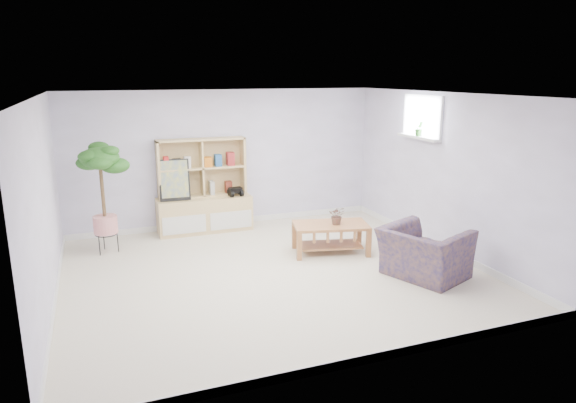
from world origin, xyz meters
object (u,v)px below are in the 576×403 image
object	(u,v)px
armchair	(424,249)
storage_unit	(204,186)
coffee_table	(330,238)
floor_tree	(103,199)

from	to	relation	value
armchair	storage_unit	bearing A→B (deg)	14.85
storage_unit	coffee_table	bearing A→B (deg)	-49.03
floor_tree	armchair	xyz separation A→B (m)	(3.95, -2.53, -0.46)
coffee_table	floor_tree	xyz separation A→B (m)	(-3.19, 1.22, 0.61)
coffee_table	armchair	distance (m)	1.52
storage_unit	armchair	xyz separation A→B (m)	(2.31, -3.10, -0.42)
coffee_table	floor_tree	bearing A→B (deg)	172.48
floor_tree	armchair	world-z (taller)	floor_tree
coffee_table	armchair	xyz separation A→B (m)	(0.76, -1.31, 0.16)
storage_unit	floor_tree	size ratio (longest dim) A/B	0.95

